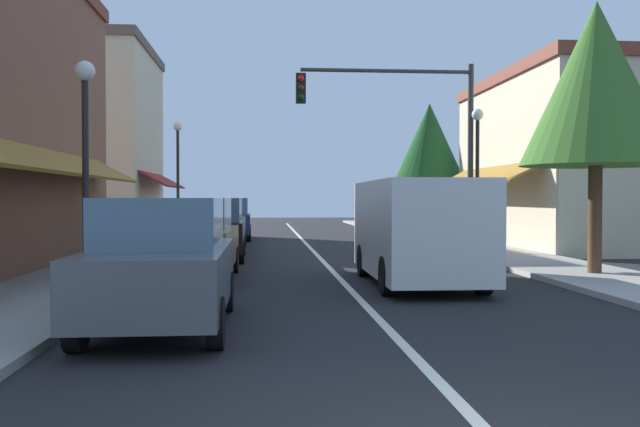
# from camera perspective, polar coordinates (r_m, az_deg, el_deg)

# --- Properties ---
(ground_plane) EXTENTS (80.00, 80.00, 0.00)m
(ground_plane) POSITION_cam_1_polar(r_m,az_deg,el_deg) (22.20, -0.43, -3.28)
(ground_plane) COLOR black
(sidewalk_left) EXTENTS (2.60, 56.00, 0.12)m
(sidewalk_left) POSITION_cam_1_polar(r_m,az_deg,el_deg) (22.46, -14.58, -3.11)
(sidewalk_left) COLOR gray
(sidewalk_left) RESTS_ON ground
(sidewalk_right) EXTENTS (2.60, 56.00, 0.12)m
(sidewalk_right) POSITION_cam_1_polar(r_m,az_deg,el_deg) (23.27, 13.22, -2.96)
(sidewalk_right) COLOR #A39E99
(sidewalk_right) RESTS_ON ground
(lane_center_stripe) EXTENTS (0.14, 52.00, 0.01)m
(lane_center_stripe) POSITION_cam_1_polar(r_m,az_deg,el_deg) (22.20, -0.43, -3.27)
(lane_center_stripe) COLOR silver
(lane_center_stripe) RESTS_ON ground
(storefront_right_block) EXTENTS (5.29, 10.20, 6.28)m
(storefront_right_block) POSITION_cam_1_polar(r_m,az_deg,el_deg) (26.28, 18.74, 4.22)
(storefront_right_block) COLOR beige
(storefront_right_block) RESTS_ON ground
(storefront_far_left) EXTENTS (5.61, 8.20, 8.68)m
(storefront_far_left) POSITION_cam_1_polar(r_m,az_deg,el_deg) (32.97, -17.59, 5.70)
(storefront_far_left) COLOR beige
(storefront_far_left) RESTS_ON ground
(parked_car_nearest_left) EXTENTS (1.80, 4.11, 1.77)m
(parked_car_nearest_left) POSITION_cam_1_polar(r_m,az_deg,el_deg) (9.49, -12.95, -4.12)
(parked_car_nearest_left) COLOR #4C5156
(parked_car_nearest_left) RESTS_ON ground
(parked_car_second_left) EXTENTS (1.86, 4.14, 1.77)m
(parked_car_second_left) POSITION_cam_1_polar(r_m,az_deg,el_deg) (15.02, -10.51, -2.13)
(parked_car_second_left) COLOR brown
(parked_car_second_left) RESTS_ON ground
(parked_car_third_left) EXTENTS (1.83, 4.12, 1.77)m
(parked_car_third_left) POSITION_cam_1_polar(r_m,az_deg,el_deg) (19.91, -8.83, -1.29)
(parked_car_third_left) COLOR black
(parked_car_third_left) RESTS_ON ground
(parked_car_far_left) EXTENTS (1.79, 4.10, 1.77)m
(parked_car_far_left) POSITION_cam_1_polar(r_m,az_deg,el_deg) (24.29, -8.32, -0.82)
(parked_car_far_left) COLOR #0F4C33
(parked_car_far_left) RESTS_ON ground
(parked_car_distant_left) EXTENTS (1.83, 4.12, 1.77)m
(parked_car_distant_left) POSITION_cam_1_polar(r_m,az_deg,el_deg) (29.08, -7.52, -0.47)
(parked_car_distant_left) COLOR navy
(parked_car_distant_left) RESTS_ON ground
(van_in_lane) EXTENTS (2.04, 5.20, 2.12)m
(van_in_lane) POSITION_cam_1_polar(r_m,az_deg,el_deg) (14.18, 8.05, -1.24)
(van_in_lane) COLOR silver
(van_in_lane) RESTS_ON ground
(traffic_signal_mast_arm) EXTENTS (5.56, 0.50, 5.94)m
(traffic_signal_mast_arm) POSITION_cam_1_polar(r_m,az_deg,el_deg) (21.57, 7.59, 7.43)
(traffic_signal_mast_arm) COLOR #333333
(traffic_signal_mast_arm) RESTS_ON ground
(street_lamp_left_near) EXTENTS (0.36, 0.36, 4.24)m
(street_lamp_left_near) POSITION_cam_1_polar(r_m,az_deg,el_deg) (13.13, -18.90, 6.17)
(street_lamp_left_near) COLOR black
(street_lamp_left_near) RESTS_ON ground
(street_lamp_right_mid) EXTENTS (0.36, 0.36, 4.53)m
(street_lamp_right_mid) POSITION_cam_1_polar(r_m,az_deg,el_deg) (21.89, 12.94, 4.69)
(street_lamp_right_mid) COLOR black
(street_lamp_right_mid) RESTS_ON ground
(street_lamp_left_far) EXTENTS (0.36, 0.36, 4.85)m
(street_lamp_left_far) POSITION_cam_1_polar(r_m,az_deg,el_deg) (28.48, -11.72, 4.27)
(street_lamp_left_far) COLOR black
(street_lamp_left_far) RESTS_ON ground
(tree_right_near) EXTENTS (3.29, 3.29, 6.10)m
(tree_right_near) POSITION_cam_1_polar(r_m,az_deg,el_deg) (16.50, 21.95, 9.93)
(tree_right_near) COLOR #4C331E
(tree_right_near) RESTS_ON ground
(tree_right_far) EXTENTS (3.54, 3.54, 6.06)m
(tree_right_far) POSITION_cam_1_polar(r_m,az_deg,el_deg) (31.65, 9.07, 5.50)
(tree_right_far) COLOR #4C331E
(tree_right_far) RESTS_ON ground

